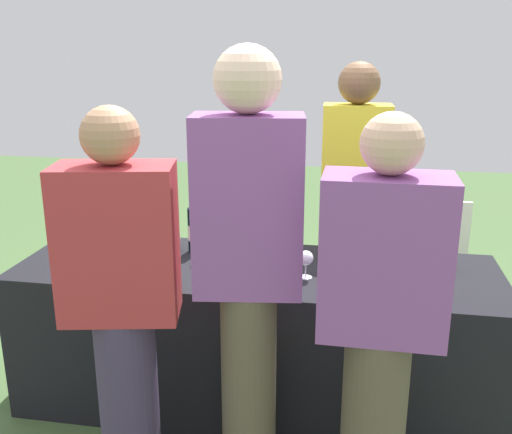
# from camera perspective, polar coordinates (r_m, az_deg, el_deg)

# --- Properties ---
(ground_plane) EXTENTS (12.00, 12.00, 0.00)m
(ground_plane) POSITION_cam_1_polar(r_m,az_deg,el_deg) (3.13, -0.00, -17.42)
(ground_plane) COLOR #476638
(tasting_table) EXTENTS (2.31, 0.72, 0.73)m
(tasting_table) POSITION_cam_1_polar(r_m,az_deg,el_deg) (2.94, -0.00, -11.54)
(tasting_table) COLOR black
(tasting_table) RESTS_ON ground_plane
(wine_bottle_0) EXTENTS (0.08, 0.08, 0.34)m
(wine_bottle_0) POSITION_cam_1_polar(r_m,az_deg,el_deg) (3.13, -16.05, -0.77)
(wine_bottle_0) COLOR black
(wine_bottle_0) RESTS_ON tasting_table
(wine_bottle_1) EXTENTS (0.07, 0.07, 0.33)m
(wine_bottle_1) POSITION_cam_1_polar(r_m,az_deg,el_deg) (3.01, -12.86, -1.36)
(wine_bottle_1) COLOR black
(wine_bottle_1) RESTS_ON tasting_table
(wine_bottle_2) EXTENTS (0.08, 0.08, 0.31)m
(wine_bottle_2) POSITION_cam_1_polar(r_m,az_deg,el_deg) (2.98, -8.27, -1.34)
(wine_bottle_2) COLOR black
(wine_bottle_2) RESTS_ON tasting_table
(wine_bottle_3) EXTENTS (0.07, 0.07, 0.33)m
(wine_bottle_3) POSITION_cam_1_polar(r_m,az_deg,el_deg) (2.97, -6.07, -1.21)
(wine_bottle_3) COLOR black
(wine_bottle_3) RESTS_ON tasting_table
(wine_bottle_4) EXTENTS (0.07, 0.07, 0.31)m
(wine_bottle_4) POSITION_cam_1_polar(r_m,az_deg,el_deg) (2.94, -4.22, -1.55)
(wine_bottle_4) COLOR black
(wine_bottle_4) RESTS_ON tasting_table
(wine_bottle_5) EXTENTS (0.08, 0.08, 0.30)m
(wine_bottle_5) POSITION_cam_1_polar(r_m,az_deg,el_deg) (2.87, 7.55, -2.10)
(wine_bottle_5) COLOR black
(wine_bottle_5) RESTS_ON tasting_table
(wine_bottle_6) EXTENTS (0.07, 0.07, 0.32)m
(wine_bottle_6) POSITION_cam_1_polar(r_m,az_deg,el_deg) (2.81, 10.63, -2.55)
(wine_bottle_6) COLOR black
(wine_bottle_6) RESTS_ON tasting_table
(wine_bottle_7) EXTENTS (0.07, 0.07, 0.32)m
(wine_bottle_7) POSITION_cam_1_polar(r_m,az_deg,el_deg) (2.86, 18.11, -2.67)
(wine_bottle_7) COLOR black
(wine_bottle_7) RESTS_ON tasting_table
(wine_glass_0) EXTENTS (0.06, 0.06, 0.13)m
(wine_glass_0) POSITION_cam_1_polar(r_m,az_deg,el_deg) (2.85, -17.64, -3.34)
(wine_glass_0) COLOR silver
(wine_glass_0) RESTS_ON tasting_table
(wine_glass_1) EXTENTS (0.07, 0.07, 0.13)m
(wine_glass_1) POSITION_cam_1_polar(r_m,az_deg,el_deg) (2.64, 4.93, -4.14)
(wine_glass_1) COLOR silver
(wine_glass_1) RESTS_ON tasting_table
(wine_glass_2) EXTENTS (0.07, 0.07, 0.14)m
(wine_glass_2) POSITION_cam_1_polar(r_m,az_deg,el_deg) (2.57, 7.63, -4.65)
(wine_glass_2) COLOR silver
(wine_glass_2) RESTS_ON tasting_table
(wine_glass_3) EXTENTS (0.07, 0.07, 0.14)m
(wine_glass_3) POSITION_cam_1_polar(r_m,az_deg,el_deg) (2.55, 9.56, -5.02)
(wine_glass_3) COLOR silver
(wine_glass_3) RESTS_ON tasting_table
(wine_glass_4) EXTENTS (0.07, 0.07, 0.13)m
(wine_glass_4) POSITION_cam_1_polar(r_m,az_deg,el_deg) (2.57, 14.55, -5.18)
(wine_glass_4) COLOR silver
(wine_glass_4) RESTS_ON tasting_table
(wine_glass_5) EXTENTS (0.07, 0.07, 0.13)m
(wine_glass_5) POSITION_cam_1_polar(r_m,az_deg,el_deg) (2.59, 17.37, -5.33)
(wine_glass_5) COLOR silver
(wine_glass_5) RESTS_ON tasting_table
(server_pouring) EXTENTS (0.37, 0.22, 1.67)m
(server_pouring) POSITION_cam_1_polar(r_m,az_deg,el_deg) (3.28, 9.57, 1.71)
(server_pouring) COLOR brown
(server_pouring) RESTS_ON ground_plane
(guest_0) EXTENTS (0.46, 0.31, 1.56)m
(guest_0) POSITION_cam_1_polar(r_m,az_deg,el_deg) (2.25, -13.07, -8.00)
(guest_0) COLOR #3F3351
(guest_0) RESTS_ON ground_plane
(guest_1) EXTENTS (0.42, 0.27, 1.76)m
(guest_1) POSITION_cam_1_polar(r_m,az_deg,el_deg) (2.14, -0.76, -4.86)
(guest_1) COLOR brown
(guest_1) RESTS_ON ground_plane
(guest_2) EXTENTS (0.44, 0.25, 1.55)m
(guest_2) POSITION_cam_1_polar(r_m,az_deg,el_deg) (2.12, 12.12, -9.77)
(guest_2) COLOR brown
(guest_2) RESTS_ON ground_plane
(menu_board) EXTENTS (0.58, 0.06, 0.81)m
(menu_board) POSITION_cam_1_polar(r_m,az_deg,el_deg) (3.90, 15.84, -4.21)
(menu_board) COLOR white
(menu_board) RESTS_ON ground_plane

